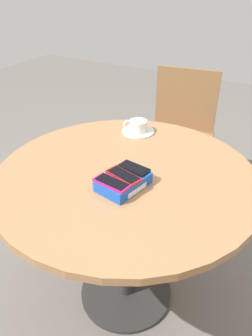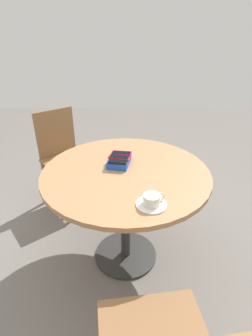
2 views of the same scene
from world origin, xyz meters
name	(u,v)px [view 1 (image 1 of 2)]	position (x,y,z in m)	size (l,w,h in m)	color
ground_plane	(126,292)	(0.00, 0.00, 0.00)	(8.00, 8.00, 0.00)	slate
round_table	(126,196)	(0.00, 0.00, 0.63)	(1.07, 1.07, 0.75)	#2D2D2D
phone_box	(123,182)	(-0.09, -0.04, 0.77)	(0.21, 0.17, 0.04)	blue
phone_magenta	(112,183)	(-0.15, -0.03, 0.80)	(0.08, 0.14, 0.01)	#D11975
phone_red	(123,176)	(-0.09, -0.04, 0.80)	(0.09, 0.15, 0.01)	red
phone_black	(134,168)	(-0.03, -0.05, 0.80)	(0.08, 0.13, 0.01)	black
saucer	(138,131)	(0.36, 0.13, 0.76)	(0.16, 0.16, 0.01)	silver
coffee_cup	(138,125)	(0.36, 0.14, 0.79)	(0.09, 0.12, 0.06)	silver
chair_near_window	(179,135)	(0.96, 0.13, 0.48)	(0.50, 0.50, 0.90)	brown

